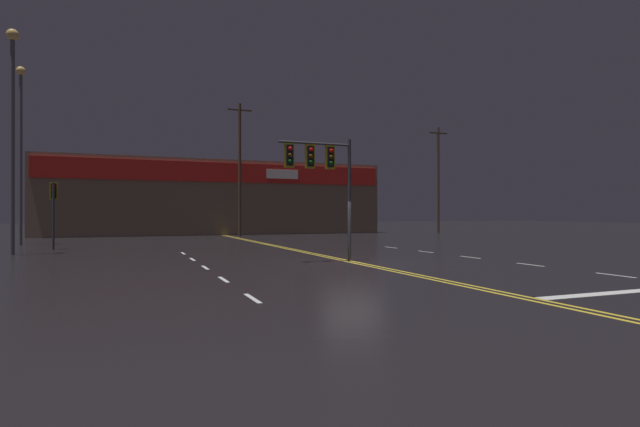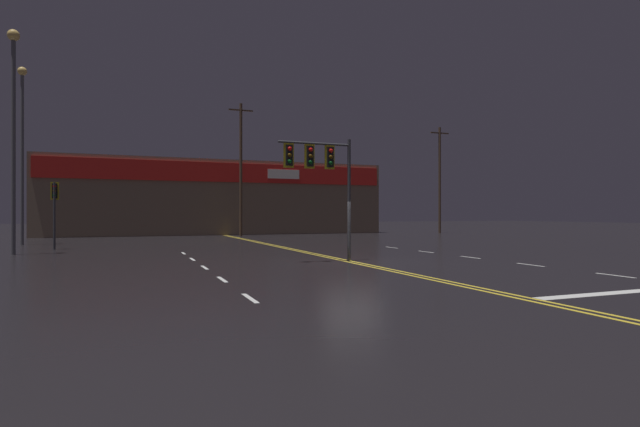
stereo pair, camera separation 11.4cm
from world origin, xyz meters
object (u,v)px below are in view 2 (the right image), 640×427
streetlight_near_right (22,134)px  streetlight_median_approach (13,114)px  traffic_signal_corner_northwest (55,200)px  traffic_signal_median (319,165)px

streetlight_near_right → streetlight_median_approach: bearing=-82.8°
traffic_signal_corner_northwest → streetlight_median_approach: 5.48m
traffic_signal_median → streetlight_median_approach: (-12.53, 8.73, 2.86)m
traffic_signal_median → streetlight_near_right: (-13.64, 17.51, 3.12)m
traffic_signal_corner_northwest → streetlight_median_approach: (-1.38, -3.39, 4.07)m
traffic_signal_corner_northwest → streetlight_median_approach: streetlight_median_approach is taller
traffic_signal_corner_northwest → streetlight_near_right: (-2.49, 5.39, 4.34)m
traffic_signal_median → streetlight_median_approach: streetlight_median_approach is taller
traffic_signal_corner_northwest → streetlight_near_right: size_ratio=0.33×
traffic_signal_median → traffic_signal_corner_northwest: (-11.15, 12.12, -1.22)m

